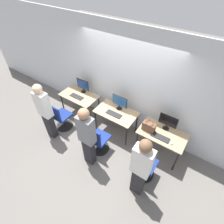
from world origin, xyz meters
name	(u,v)px	position (x,y,z in m)	size (l,w,h in m)	color
ground_plane	(109,138)	(0.00, 0.00, 0.00)	(20.00, 20.00, 0.00)	slate
wall_back	(126,82)	(0.00, 0.77, 1.40)	(12.00, 0.05, 2.80)	silver
desk_left	(80,97)	(-1.29, 0.32, 0.64)	(1.09, 0.65, 0.73)	tan
monitor_left	(83,85)	(-1.29, 0.52, 0.96)	(0.43, 0.15, 0.41)	black
keyboard_left	(77,97)	(-1.29, 0.22, 0.74)	(0.42, 0.16, 0.02)	#262628
mouse_left	(84,100)	(-1.00, 0.21, 0.75)	(0.06, 0.09, 0.03)	silver
office_chair_left	(61,118)	(-1.34, -0.43, 0.38)	(0.48, 0.48, 0.91)	black
person_left	(45,111)	(-1.37, -0.80, 0.93)	(0.36, 0.22, 1.70)	#232328
desk_center	(116,114)	(0.00, 0.32, 0.64)	(1.09, 0.65, 0.73)	tan
monitor_center	(120,102)	(0.00, 0.48, 0.96)	(0.43, 0.15, 0.41)	black
keyboard_center	(114,114)	(0.00, 0.22, 0.74)	(0.42, 0.16, 0.02)	#262628
mouse_center	(124,118)	(0.29, 0.24, 0.75)	(0.06, 0.09, 0.03)	silver
office_chair_center	(98,141)	(0.00, -0.48, 0.38)	(0.48, 0.48, 0.91)	black
person_center	(87,136)	(0.02, -0.85, 0.94)	(0.36, 0.23, 1.72)	#232328
desk_right	(162,136)	(1.29, 0.32, 0.64)	(1.09, 0.65, 0.73)	tan
monitor_right	(168,122)	(1.29, 0.51, 0.96)	(0.43, 0.15, 0.41)	black
keyboard_right	(160,137)	(1.29, 0.18, 0.74)	(0.42, 0.16, 0.02)	#262628
mouse_right	(172,143)	(1.56, 0.16, 0.75)	(0.06, 0.09, 0.03)	silver
office_chair_right	(144,167)	(1.26, -0.48, 0.38)	(0.48, 0.48, 0.91)	black
person_right	(141,167)	(1.30, -0.84, 0.94)	(0.36, 0.22, 1.70)	#232328
handbag	(149,127)	(0.96, 0.23, 0.85)	(0.30, 0.18, 0.25)	brown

